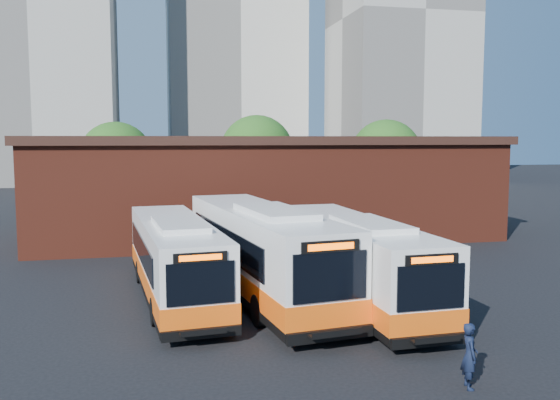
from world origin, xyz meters
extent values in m
plane|color=black|center=(0.00, 0.00, 0.00)|extent=(220.00, 220.00, 0.00)
cube|color=white|center=(-6.40, 5.09, 1.69)|extent=(3.52, 11.60, 2.71)
cube|color=#FF5E10|center=(-6.40, 5.09, 0.90)|extent=(3.57, 11.66, 0.67)
cube|color=black|center=(-6.40, 5.09, 0.43)|extent=(3.56, 11.65, 0.24)
cube|color=black|center=(-5.84, -0.62, 1.95)|extent=(2.06, 0.26, 1.29)
cube|color=black|center=(-5.84, -0.63, 2.74)|extent=(1.62, 0.21, 0.30)
cube|color=#FF5905|center=(-5.84, -0.67, 2.74)|extent=(1.28, 0.14, 0.17)
cube|color=black|center=(-5.84, -0.68, 0.43)|extent=(2.43, 0.37, 0.30)
cube|color=black|center=(-5.82, -0.90, 0.52)|extent=(1.41, 0.49, 0.06)
cube|color=black|center=(-5.80, -1.07, 0.59)|extent=(1.38, 0.17, 0.17)
cube|color=black|center=(-7.66, 5.35, 1.95)|extent=(0.90, 8.87, 1.00)
cube|color=black|center=(-5.20, 5.59, 1.95)|extent=(0.90, 8.87, 1.00)
cube|color=white|center=(-6.26, 3.67, 3.14)|extent=(2.03, 4.14, 0.21)
cylinder|color=black|center=(-7.18, 1.76, 0.48)|extent=(0.39, 0.98, 0.95)
cylinder|color=black|center=(-4.99, 1.98, 0.48)|extent=(0.39, 0.98, 0.95)
cylinder|color=black|center=(-7.78, 8.02, 0.48)|extent=(0.39, 0.98, 0.95)
cylinder|color=black|center=(-5.59, 8.23, 0.48)|extent=(0.39, 0.98, 0.95)
cube|color=white|center=(-3.03, 4.76, 1.93)|extent=(4.49, 13.28, 3.09)
cube|color=#FF5E10|center=(-3.03, 4.76, 1.03)|extent=(4.55, 13.34, 0.76)
cube|color=black|center=(-3.03, 4.76, 0.49)|extent=(4.54, 13.33, 0.27)
cube|color=black|center=(-2.15, -1.73, 2.23)|extent=(2.34, 0.38, 1.47)
cube|color=black|center=(-2.15, -1.74, 3.13)|extent=(1.84, 0.31, 0.35)
cube|color=#FF5905|center=(-2.15, -1.77, 3.13)|extent=(1.46, 0.22, 0.20)
cube|color=black|center=(-2.15, -1.79, 0.49)|extent=(2.76, 0.52, 0.35)
cube|color=black|center=(-2.11, -2.04, 0.60)|extent=(1.62, 0.62, 0.07)
cube|color=black|center=(-2.09, -2.23, 0.67)|extent=(1.57, 0.25, 0.20)
cube|color=black|center=(-4.49, 5.00, 2.23)|extent=(1.41, 10.08, 1.14)
cube|color=black|center=(-1.69, 5.38, 2.23)|extent=(1.41, 10.08, 1.14)
cube|color=white|center=(-2.81, 3.15, 3.58)|extent=(2.48, 4.77, 0.24)
cylinder|color=black|center=(-3.78, 0.94, 0.54)|extent=(0.49, 1.12, 1.09)
cylinder|color=black|center=(-1.29, 1.27, 0.54)|extent=(0.49, 1.12, 1.09)
cylinder|color=black|center=(-4.74, 8.04, 0.54)|extent=(0.49, 1.12, 1.09)
cylinder|color=black|center=(-2.25, 8.37, 0.54)|extent=(0.49, 1.12, 1.09)
cube|color=white|center=(0.34, 3.19, 1.74)|extent=(2.96, 11.83, 2.79)
cube|color=#FF5E10|center=(0.34, 3.19, 0.93)|extent=(3.01, 11.88, 0.68)
cube|color=black|center=(0.34, 3.19, 0.44)|extent=(3.00, 11.87, 0.24)
cube|color=black|center=(0.57, -2.70, 2.01)|extent=(2.12, 0.14, 1.32)
cube|color=black|center=(0.57, -2.71, 2.82)|extent=(1.66, 0.12, 0.31)
cube|color=#FF5905|center=(0.57, -2.74, 2.82)|extent=(1.32, 0.07, 0.18)
cube|color=black|center=(0.57, -2.76, 0.44)|extent=(2.50, 0.24, 0.31)
cube|color=black|center=(0.58, -2.98, 0.54)|extent=(1.43, 0.43, 0.06)
cube|color=black|center=(0.59, -3.16, 0.61)|extent=(1.42, 0.10, 0.18)
cube|color=black|center=(-0.95, 3.54, 2.01)|extent=(0.41, 9.15, 1.03)
cube|color=black|center=(1.59, 3.64, 2.01)|extent=(0.41, 9.15, 1.03)
cube|color=white|center=(0.39, 1.73, 3.23)|extent=(1.86, 4.17, 0.22)
cylinder|color=black|center=(-0.66, -0.17, 0.49)|extent=(0.35, 0.99, 0.98)
cylinder|color=black|center=(1.60, -0.08, 0.49)|extent=(0.35, 0.99, 0.98)
cylinder|color=black|center=(-0.92, 6.28, 0.49)|extent=(0.35, 0.99, 0.98)
cylinder|color=black|center=(1.34, 6.37, 0.49)|extent=(0.35, 0.99, 0.98)
imported|color=black|center=(0.48, -5.03, 0.84)|extent=(0.53, 0.68, 1.68)
cube|color=maroon|center=(0.00, 20.00, 3.00)|extent=(28.00, 12.00, 6.00)
cube|color=black|center=(0.00, 20.00, 6.15)|extent=(28.60, 12.60, 0.50)
cube|color=black|center=(3.00, 13.97, 1.20)|extent=(1.20, 0.08, 2.40)
cylinder|color=#382314|center=(-10.00, 32.00, 1.35)|extent=(0.36, 0.36, 2.70)
sphere|color=#1C4B15|center=(-10.00, 32.00, 4.65)|extent=(6.00, 6.00, 6.00)
cylinder|color=#382314|center=(2.00, 34.00, 1.48)|extent=(0.36, 0.36, 2.95)
sphere|color=#1C4B15|center=(2.00, 34.00, 5.08)|extent=(6.56, 6.56, 6.56)
cylinder|color=#382314|center=(13.00, 31.00, 1.40)|extent=(0.36, 0.36, 2.81)
sphere|color=#1C4B15|center=(13.00, 31.00, 4.84)|extent=(6.24, 6.24, 6.24)
cube|color=beige|center=(7.00, 86.00, 30.00)|extent=(22.00, 20.00, 60.00)
cube|color=#AFABA1|center=(30.00, 68.00, 24.00)|extent=(18.00, 18.00, 48.00)
camera|label=1|loc=(-7.21, -18.03, 6.24)|focal=38.00mm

